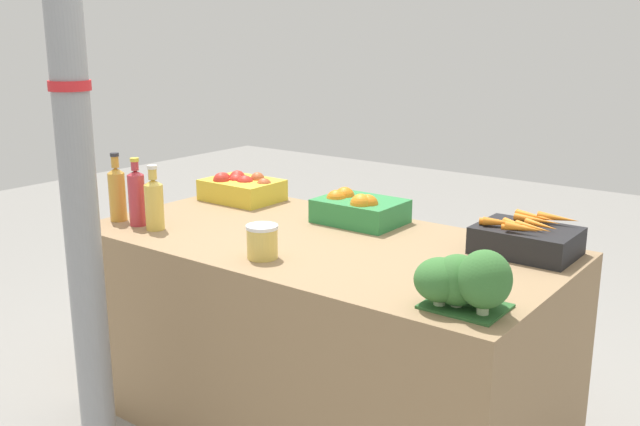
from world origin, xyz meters
TOP-DOWN VIEW (x-y plane):
  - ground_plane at (0.00, 0.00)m, footprint 10.00×10.00m
  - market_table at (0.00, 0.00)m, footprint 1.78×0.92m
  - support_pole at (-0.34, -0.78)m, footprint 0.12×0.12m
  - apple_crate at (-0.66, 0.29)m, footprint 0.33×0.25m
  - orange_crate at (-0.02, 0.28)m, footprint 0.33×0.25m
  - carrot_crate at (0.68, 0.29)m, footprint 0.33×0.25m
  - broccoli_pile at (0.75, -0.31)m, footprint 0.27×0.21m
  - juice_bottle_amber at (-0.82, -0.28)m, footprint 0.07×0.07m
  - juice_bottle_ruby at (-0.69, -0.28)m, footprint 0.07×0.07m
  - juice_bottle_golden at (-0.59, -0.28)m, footprint 0.07×0.07m
  - pickle_jar at (-0.02, -0.30)m, footprint 0.11×0.11m

SIDE VIEW (x-z plane):
  - ground_plane at x=0.00m, z-range 0.00..0.00m
  - market_table at x=0.00m, z-range 0.00..0.76m
  - carrot_crate at x=0.68m, z-range 0.74..0.88m
  - apple_crate at x=-0.66m, z-range 0.75..0.88m
  - pickle_jar at x=-0.02m, z-range 0.76..0.87m
  - orange_crate at x=-0.02m, z-range 0.75..0.88m
  - broccoli_pile at x=0.75m, z-range 0.75..0.94m
  - juice_bottle_golden at x=-0.59m, z-range 0.74..0.99m
  - juice_bottle_ruby at x=-0.69m, z-range 0.74..1.01m
  - juice_bottle_amber at x=-0.82m, z-range 0.73..1.01m
  - support_pole at x=-0.34m, z-range 0.00..2.50m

